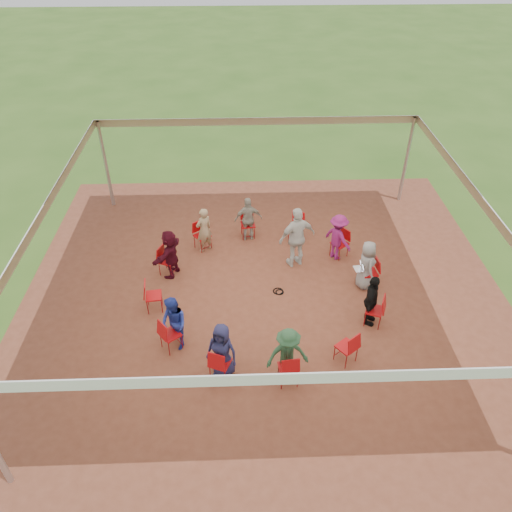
{
  "coord_description": "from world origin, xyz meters",
  "views": [
    {
      "loc": [
        -0.59,
        -10.1,
        8.96
      ],
      "look_at": [
        -0.22,
        0.3,
        1.15
      ],
      "focal_mm": 35.0,
      "sensor_mm": 36.0,
      "label": 1
    }
  ],
  "objects_px": {
    "person_seated_4": "(170,254)",
    "chair_8": "(220,363)",
    "person_seated_7": "(288,355)",
    "standing_person": "(297,237)",
    "chair_2": "(296,227)",
    "person_seated_5": "(174,324)",
    "chair_3": "(248,225)",
    "chair_4": "(202,236)",
    "chair_9": "(288,368)",
    "chair_7": "(171,334)",
    "chair_11": "(374,310)",
    "chair_0": "(369,273)",
    "person_seated_2": "(248,219)",
    "laptop": "(360,267)",
    "person_seated_3": "(204,230)",
    "chair_1": "(340,244)",
    "cable_coil": "(279,291)",
    "person_seated_8": "(371,301)",
    "chair_10": "(347,347)",
    "person_seated_6": "(222,350)",
    "person_seated_0": "(366,265)",
    "chair_5": "(168,261)",
    "chair_6": "(154,296)",
    "person_seated_1": "(338,237)"
  },
  "relations": [
    {
      "from": "chair_1",
      "to": "chair_7",
      "type": "distance_m",
      "value": 5.8
    },
    {
      "from": "person_seated_3",
      "to": "cable_coil",
      "type": "distance_m",
      "value": 3.0
    },
    {
      "from": "chair_10",
      "to": "cable_coil",
      "type": "distance_m",
      "value": 2.86
    },
    {
      "from": "chair_10",
      "to": "person_seated_2",
      "type": "height_order",
      "value": "person_seated_2"
    },
    {
      "from": "chair_2",
      "to": "chair_9",
      "type": "relative_size",
      "value": 1.0
    },
    {
      "from": "chair_1",
      "to": "standing_person",
      "type": "height_order",
      "value": "standing_person"
    },
    {
      "from": "person_seated_0",
      "to": "person_seated_8",
      "type": "height_order",
      "value": "same"
    },
    {
      "from": "chair_4",
      "to": "chair_9",
      "type": "height_order",
      "value": "same"
    },
    {
      "from": "chair_6",
      "to": "person_seated_6",
      "type": "distance_m",
      "value": 2.86
    },
    {
      "from": "person_seated_4",
      "to": "person_seated_8",
      "type": "distance_m",
      "value": 5.56
    },
    {
      "from": "chair_10",
      "to": "person_seated_0",
      "type": "height_order",
      "value": "person_seated_0"
    },
    {
      "from": "chair_2",
      "to": "chair_7",
      "type": "xyz_separation_m",
      "value": [
        -3.42,
        -4.44,
        0.0
      ]
    },
    {
      "from": "person_seated_5",
      "to": "standing_person",
      "type": "distance_m",
      "value": 4.46
    },
    {
      "from": "chair_4",
      "to": "chair_7",
      "type": "relative_size",
      "value": 1.0
    },
    {
      "from": "person_seated_8",
      "to": "cable_coil",
      "type": "height_order",
      "value": "person_seated_8"
    },
    {
      "from": "person_seated_4",
      "to": "person_seated_5",
      "type": "xyz_separation_m",
      "value": [
        0.36,
        -2.76,
        0.0
      ]
    },
    {
      "from": "chair_8",
      "to": "chair_10",
      "type": "bearing_deg",
      "value": 30.0
    },
    {
      "from": "chair_2",
      "to": "person_seated_5",
      "type": "height_order",
      "value": "person_seated_5"
    },
    {
      "from": "person_seated_2",
      "to": "chair_9",
      "type": "bearing_deg",
      "value": 90.0
    },
    {
      "from": "person_seated_6",
      "to": "person_seated_8",
      "type": "bearing_deg",
      "value": 45.0
    },
    {
      "from": "person_seated_4",
      "to": "chair_8",
      "type": "bearing_deg",
      "value": 43.79
    },
    {
      "from": "chair_3",
      "to": "chair_4",
      "type": "xyz_separation_m",
      "value": [
        -1.39,
        -0.57,
        0.0
      ]
    },
    {
      "from": "chair_9",
      "to": "laptop",
      "type": "relative_size",
      "value": 2.74
    },
    {
      "from": "person_seated_6",
      "to": "person_seated_8",
      "type": "height_order",
      "value": "same"
    },
    {
      "from": "chair_11",
      "to": "chair_5",
      "type": "bearing_deg",
      "value": 90.0
    },
    {
      "from": "chair_2",
      "to": "standing_person",
      "type": "height_order",
      "value": "standing_person"
    },
    {
      "from": "chair_11",
      "to": "person_seated_5",
      "type": "height_order",
      "value": "person_seated_5"
    },
    {
      "from": "chair_8",
      "to": "chair_7",
      "type": "bearing_deg",
      "value": 165.0
    },
    {
      "from": "chair_1",
      "to": "person_seated_5",
      "type": "xyz_separation_m",
      "value": [
        -4.51,
        -3.46,
        0.28
      ]
    },
    {
      "from": "person_seated_5",
      "to": "chair_10",
      "type": "bearing_deg",
      "value": 43.79
    },
    {
      "from": "person_seated_0",
      "to": "chair_10",
      "type": "bearing_deg",
      "value": 152.09
    },
    {
      "from": "person_seated_7",
      "to": "standing_person",
      "type": "relative_size",
      "value": 0.77
    },
    {
      "from": "person_seated_8",
      "to": "standing_person",
      "type": "relative_size",
      "value": 0.77
    },
    {
      "from": "chair_0",
      "to": "chair_8",
      "type": "relative_size",
      "value": 1.0
    },
    {
      "from": "chair_3",
      "to": "chair_11",
      "type": "height_order",
      "value": "same"
    },
    {
      "from": "person_seated_3",
      "to": "person_seated_4",
      "type": "distance_m",
      "value": 1.44
    },
    {
      "from": "chair_1",
      "to": "chair_2",
      "type": "bearing_deg",
      "value": 15.0
    },
    {
      "from": "chair_3",
      "to": "person_seated_3",
      "type": "relative_size",
      "value": 0.62
    },
    {
      "from": "chair_7",
      "to": "chair_9",
      "type": "height_order",
      "value": "same"
    },
    {
      "from": "standing_person",
      "to": "laptop",
      "type": "height_order",
      "value": "standing_person"
    },
    {
      "from": "chair_8",
      "to": "person_seated_7",
      "type": "height_order",
      "value": "person_seated_7"
    },
    {
      "from": "chair_8",
      "to": "chair_11",
      "type": "distance_m",
      "value": 4.1
    },
    {
      "from": "person_seated_7",
      "to": "chair_0",
      "type": "bearing_deg",
      "value": 43.79
    },
    {
      "from": "chair_5",
      "to": "person_seated_1",
      "type": "relative_size",
      "value": 0.62
    },
    {
      "from": "chair_6",
      "to": "chair_11",
      "type": "bearing_deg",
      "value": 75.0
    },
    {
      "from": "person_seated_6",
      "to": "person_seated_7",
      "type": "bearing_deg",
      "value": 15.0
    },
    {
      "from": "chair_11",
      "to": "chair_9",
      "type": "bearing_deg",
      "value": 150.0
    },
    {
      "from": "chair_2",
      "to": "laptop",
      "type": "height_order",
      "value": "chair_2"
    },
    {
      "from": "chair_9",
      "to": "chair_10",
      "type": "height_order",
      "value": "same"
    },
    {
      "from": "laptop",
      "to": "person_seated_6",
      "type": "bearing_deg",
      "value": 121.02
    }
  ]
}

